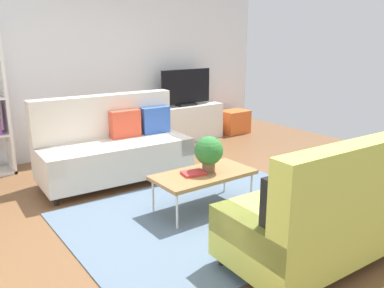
{
  "coord_description": "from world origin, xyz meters",
  "views": [
    {
      "loc": [
        -2.56,
        -3.32,
        1.85
      ],
      "look_at": [
        0.01,
        0.23,
        0.65
      ],
      "focal_mm": 37.19,
      "sensor_mm": 36.0,
      "label": 1
    }
  ],
  "objects_px": {
    "coffee_table": "(203,175)",
    "couch_green": "(334,210)",
    "tv": "(186,88)",
    "couch_beige": "(114,147)",
    "potted_plant": "(209,152)",
    "tv_console": "(186,123)",
    "table_book_0": "(194,173)",
    "storage_trunk": "(235,122)",
    "bottle_0": "(167,103)",
    "vase_0": "(156,103)"
  },
  "relations": [
    {
      "from": "coffee_table",
      "to": "tv_console",
      "type": "xyz_separation_m",
      "value": [
        1.57,
        2.58,
        -0.07
      ]
    },
    {
      "from": "couch_beige",
      "to": "tv",
      "type": "bearing_deg",
      "value": -147.1
    },
    {
      "from": "couch_beige",
      "to": "coffee_table",
      "type": "relative_size",
      "value": 1.76
    },
    {
      "from": "couch_green",
      "to": "storage_trunk",
      "type": "distance_m",
      "value": 4.57
    },
    {
      "from": "tv_console",
      "to": "bottle_0",
      "type": "height_order",
      "value": "bottle_0"
    },
    {
      "from": "couch_green",
      "to": "table_book_0",
      "type": "xyz_separation_m",
      "value": [
        -0.4,
        1.44,
        -0.01
      ]
    },
    {
      "from": "couch_green",
      "to": "storage_trunk",
      "type": "relative_size",
      "value": 3.71
    },
    {
      "from": "tv_console",
      "to": "vase_0",
      "type": "xyz_separation_m",
      "value": [
        -0.58,
        0.05,
        0.41
      ]
    },
    {
      "from": "couch_beige",
      "to": "table_book_0",
      "type": "xyz_separation_m",
      "value": [
        0.27,
        -1.4,
        -0.01
      ]
    },
    {
      "from": "potted_plant",
      "to": "bottle_0",
      "type": "xyz_separation_m",
      "value": [
        1.07,
        2.54,
        0.08
      ]
    },
    {
      "from": "tv_console",
      "to": "bottle_0",
      "type": "bearing_deg",
      "value": -174.62
    },
    {
      "from": "storage_trunk",
      "to": "potted_plant",
      "type": "relative_size",
      "value": 1.32
    },
    {
      "from": "bottle_0",
      "to": "storage_trunk",
      "type": "bearing_deg",
      "value": -2.25
    },
    {
      "from": "potted_plant",
      "to": "table_book_0",
      "type": "bearing_deg",
      "value": 172.62
    },
    {
      "from": "tv",
      "to": "potted_plant",
      "type": "relative_size",
      "value": 2.53
    },
    {
      "from": "table_book_0",
      "to": "vase_0",
      "type": "bearing_deg",
      "value": 67.05
    },
    {
      "from": "couch_green",
      "to": "coffee_table",
      "type": "height_order",
      "value": "couch_green"
    },
    {
      "from": "couch_green",
      "to": "tv",
      "type": "xyz_separation_m",
      "value": [
        1.28,
        3.98,
        0.51
      ]
    },
    {
      "from": "coffee_table",
      "to": "tv_console",
      "type": "relative_size",
      "value": 0.79
    },
    {
      "from": "coffee_table",
      "to": "potted_plant",
      "type": "height_order",
      "value": "potted_plant"
    },
    {
      "from": "bottle_0",
      "to": "potted_plant",
      "type": "bearing_deg",
      "value": -112.94
    },
    {
      "from": "couch_green",
      "to": "coffee_table",
      "type": "xyz_separation_m",
      "value": [
        -0.28,
        1.42,
        -0.05
      ]
    },
    {
      "from": "couch_beige",
      "to": "potted_plant",
      "type": "relative_size",
      "value": 4.9
    },
    {
      "from": "vase_0",
      "to": "tv_console",
      "type": "bearing_deg",
      "value": -4.93
    },
    {
      "from": "couch_green",
      "to": "bottle_0",
      "type": "relative_size",
      "value": 11.12
    },
    {
      "from": "potted_plant",
      "to": "bottle_0",
      "type": "height_order",
      "value": "potted_plant"
    },
    {
      "from": "couch_beige",
      "to": "bottle_0",
      "type": "bearing_deg",
      "value": -141.11
    },
    {
      "from": "coffee_table",
      "to": "tv",
      "type": "xyz_separation_m",
      "value": [
        1.57,
        2.56,
        0.56
      ]
    },
    {
      "from": "couch_beige",
      "to": "bottle_0",
      "type": "xyz_separation_m",
      "value": [
        1.52,
        1.12,
        0.28
      ]
    },
    {
      "from": "table_book_0",
      "to": "vase_0",
      "type": "relative_size",
      "value": 1.3
    },
    {
      "from": "tv_console",
      "to": "table_book_0",
      "type": "relative_size",
      "value": 5.83
    },
    {
      "from": "couch_green",
      "to": "vase_0",
      "type": "height_order",
      "value": "couch_green"
    },
    {
      "from": "storage_trunk",
      "to": "bottle_0",
      "type": "relative_size",
      "value": 3.0
    },
    {
      "from": "storage_trunk",
      "to": "coffee_table",
      "type": "bearing_deg",
      "value": -137.11
    },
    {
      "from": "tv_console",
      "to": "couch_beige",
      "type": "bearing_deg",
      "value": -149.28
    },
    {
      "from": "coffee_table",
      "to": "tv_console",
      "type": "distance_m",
      "value": 3.02
    },
    {
      "from": "couch_beige",
      "to": "tv_console",
      "type": "height_order",
      "value": "couch_beige"
    },
    {
      "from": "tv",
      "to": "potted_plant",
      "type": "height_order",
      "value": "tv"
    },
    {
      "from": "coffee_table",
      "to": "tv",
      "type": "height_order",
      "value": "tv"
    },
    {
      "from": "tv",
      "to": "storage_trunk",
      "type": "distance_m",
      "value": 1.32
    },
    {
      "from": "tv_console",
      "to": "potted_plant",
      "type": "distance_m",
      "value": 3.0
    },
    {
      "from": "potted_plant",
      "to": "coffee_table",
      "type": "bearing_deg",
      "value": -178.83
    },
    {
      "from": "couch_green",
      "to": "potted_plant",
      "type": "relative_size",
      "value": 4.88
    },
    {
      "from": "tv_console",
      "to": "potted_plant",
      "type": "xyz_separation_m",
      "value": [
        -1.5,
        -2.58,
        0.33
      ]
    },
    {
      "from": "table_book_0",
      "to": "couch_green",
      "type": "bearing_deg",
      "value": -74.59
    },
    {
      "from": "couch_beige",
      "to": "tv",
      "type": "relative_size",
      "value": 1.94
    },
    {
      "from": "tv",
      "to": "table_book_0",
      "type": "distance_m",
      "value": 3.08
    },
    {
      "from": "potted_plant",
      "to": "tv",
      "type": "bearing_deg",
      "value": 59.63
    },
    {
      "from": "coffee_table",
      "to": "couch_green",
      "type": "bearing_deg",
      "value": -78.68
    },
    {
      "from": "potted_plant",
      "to": "bottle_0",
      "type": "bearing_deg",
      "value": 67.06
    }
  ]
}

